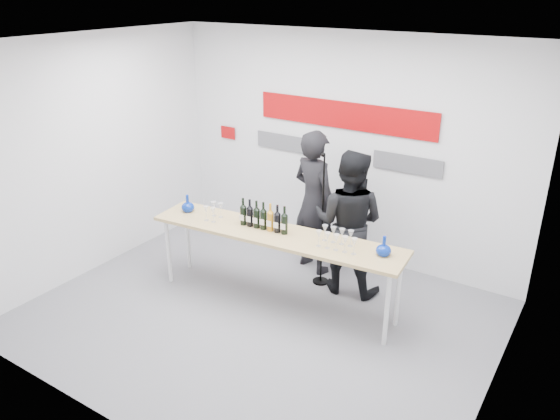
{
  "coord_description": "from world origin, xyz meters",
  "views": [
    {
      "loc": [
        3.06,
        -4.29,
        3.53
      ],
      "look_at": [
        -0.02,
        0.48,
        1.15
      ],
      "focal_mm": 35.0,
      "sensor_mm": 36.0,
      "label": 1
    }
  ],
  "objects_px": {
    "presenter_right": "(349,223)",
    "mic_stand": "(322,245)",
    "tasting_table": "(275,238)",
    "presenter_left": "(314,202)"
  },
  "relations": [
    {
      "from": "presenter_right",
      "to": "mic_stand",
      "type": "relative_size",
      "value": 1.04
    },
    {
      "from": "mic_stand",
      "to": "tasting_table",
      "type": "bearing_deg",
      "value": -89.78
    },
    {
      "from": "tasting_table",
      "to": "presenter_left",
      "type": "relative_size",
      "value": 1.63
    },
    {
      "from": "tasting_table",
      "to": "mic_stand",
      "type": "relative_size",
      "value": 1.78
    },
    {
      "from": "presenter_left",
      "to": "mic_stand",
      "type": "bearing_deg",
      "value": 151.17
    },
    {
      "from": "presenter_right",
      "to": "presenter_left",
      "type": "bearing_deg",
      "value": -30.1
    },
    {
      "from": "presenter_left",
      "to": "presenter_right",
      "type": "relative_size",
      "value": 1.05
    },
    {
      "from": "presenter_right",
      "to": "tasting_table",
      "type": "bearing_deg",
      "value": 44.53
    },
    {
      "from": "presenter_left",
      "to": "presenter_right",
      "type": "distance_m",
      "value": 0.66
    },
    {
      "from": "mic_stand",
      "to": "presenter_left",
      "type": "bearing_deg",
      "value": 152.57
    }
  ]
}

